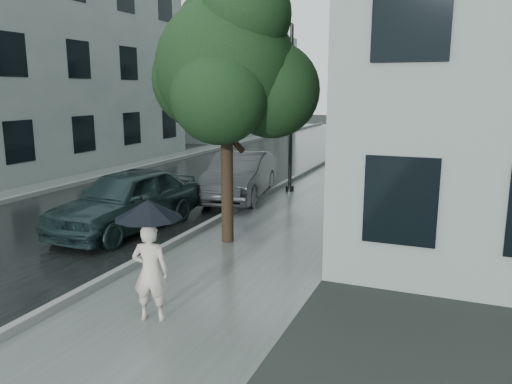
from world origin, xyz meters
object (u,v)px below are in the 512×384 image
at_px(lamp_post, 287,97).
at_px(car_far, 240,176).
at_px(street_tree, 228,66).
at_px(pedestrian, 151,272).
at_px(car_near, 126,200).

relative_size(lamp_post, car_far, 1.25).
relative_size(street_tree, lamp_post, 1.04).
distance_m(pedestrian, car_far, 8.61).
relative_size(pedestrian, street_tree, 0.26).
bearing_deg(street_tree, pedestrian, -81.56).
height_order(street_tree, lamp_post, street_tree).
relative_size(car_near, car_far, 0.99).
bearing_deg(car_near, street_tree, 6.60).
height_order(pedestrian, street_tree, street_tree).
height_order(pedestrian, car_near, car_near).
distance_m(car_near, car_far, 4.48).
xyz_separation_m(street_tree, car_near, (-2.75, -0.12, -3.15)).
xyz_separation_m(pedestrian, car_far, (-2.21, 8.32, -0.02)).
bearing_deg(car_far, lamp_post, 51.13).
bearing_deg(lamp_post, street_tree, -66.02).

